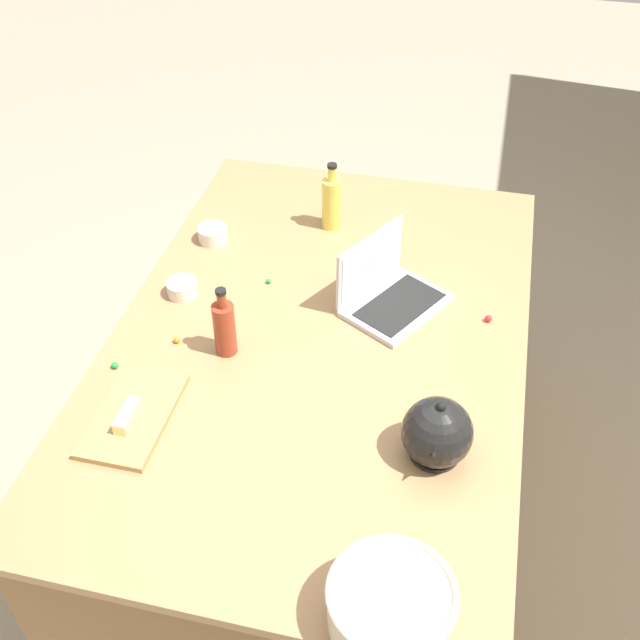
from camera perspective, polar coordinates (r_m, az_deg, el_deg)
name	(u,v)px	position (r m, az deg, el deg)	size (l,w,h in m)	color
ground_plane	(320,511)	(2.99, 0.00, -13.87)	(12.00, 12.00, 0.00)	gray
island_counter	(320,431)	(2.63, 0.00, -8.21)	(1.86, 1.21, 0.90)	olive
laptop	(388,291)	(2.40, 5.03, 2.13)	(0.38, 0.35, 0.22)	#B7B7BC
mixing_bowl_large	(391,605)	(1.70, 5.23, -20.20)	(0.27, 0.27, 0.12)	beige
bottle_soy	(224,327)	(2.21, -7.05, -0.53)	(0.06, 0.06, 0.23)	maroon
bottle_oil	(332,202)	(2.70, 0.87, 8.70)	(0.07, 0.07, 0.25)	#DBC64C
kettle	(437,433)	(1.95, 8.61, -8.25)	(0.21, 0.18, 0.20)	black
cutting_board	(133,415)	(2.12, -13.58, -6.84)	(0.34, 0.19, 0.02)	#AD7F4C
butter_stick_left	(128,416)	(2.09, -13.99, -6.87)	(0.11, 0.04, 0.04)	#F4E58C
ramekin_small	(213,234)	(2.70, -7.90, 6.30)	(0.10, 0.10, 0.05)	beige
ramekin_medium	(182,288)	(2.47, -10.11, 2.33)	(0.10, 0.10, 0.05)	beige
candy_0	(269,281)	(2.49, -3.80, 2.87)	(0.02, 0.02, 0.02)	green
candy_1	(177,340)	(2.31, -10.52, -1.47)	(0.02, 0.02, 0.02)	orange
candy_2	(488,319)	(2.40, 12.30, 0.11)	(0.02, 0.02, 0.02)	red
candy_4	(115,365)	(2.27, -14.88, -3.25)	(0.02, 0.02, 0.02)	green
candy_5	(418,303)	(2.42, 7.20, 1.24)	(0.02, 0.02, 0.02)	red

